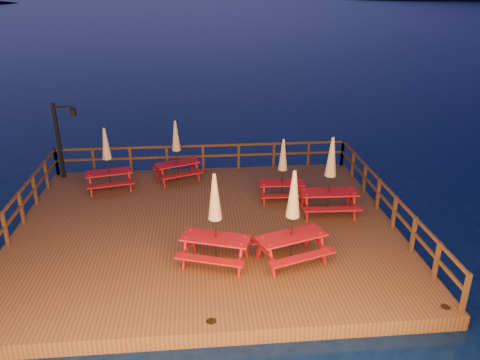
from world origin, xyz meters
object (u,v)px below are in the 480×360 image
(picnic_table_0, at_px, (293,216))
(picnic_table_2, at_px, (283,169))
(lamp_post, at_px, (62,134))
(picnic_table_1, at_px, (330,175))

(picnic_table_0, height_order, picnic_table_2, picnic_table_0)
(lamp_post, relative_size, picnic_table_0, 1.11)
(picnic_table_2, bearing_deg, picnic_table_1, -39.09)
(picnic_table_0, xyz_separation_m, picnic_table_2, (0.43, 3.93, -0.22))
(lamp_post, bearing_deg, picnic_table_1, -23.30)
(picnic_table_0, height_order, picnic_table_1, picnic_table_0)
(picnic_table_2, bearing_deg, lamp_post, 162.41)
(picnic_table_0, bearing_deg, picnic_table_2, 64.99)
(picnic_table_1, bearing_deg, lamp_post, 158.67)
(picnic_table_0, distance_m, picnic_table_1, 3.27)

